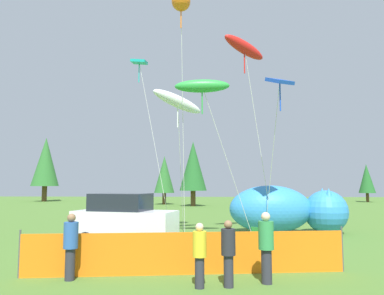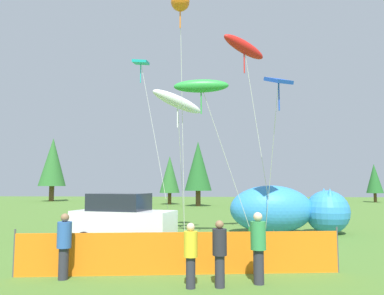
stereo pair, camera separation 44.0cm
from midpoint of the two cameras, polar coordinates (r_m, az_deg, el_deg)
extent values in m
plane|color=#4C752D|center=(14.70, 3.68, -15.48)|extent=(120.00, 120.00, 0.00)
cube|color=white|center=(15.84, -9.59, -11.56)|extent=(4.38, 2.58, 1.17)
cube|color=#1E232D|center=(15.86, -10.21, -8.16)|extent=(2.55, 2.05, 0.70)
cylinder|color=black|center=(16.17, -4.09, -13.41)|extent=(0.68, 0.38, 0.65)
cylinder|color=black|center=(14.61, -6.55, -14.23)|extent=(0.68, 0.38, 0.65)
cylinder|color=black|center=(17.23, -12.22, -12.81)|extent=(0.68, 0.38, 0.65)
cylinder|color=black|center=(15.77, -15.30, -13.43)|extent=(0.68, 0.38, 0.65)
cube|color=#267F33|center=(14.54, 10.95, -13.59)|extent=(0.71, 0.71, 0.03)
cube|color=#267F33|center=(14.34, 10.23, -12.80)|extent=(0.32, 0.40, 0.46)
cylinder|color=#A5A5AD|center=(14.88, 10.98, -14.34)|extent=(0.02, 0.02, 0.48)
cylinder|color=#A5A5AD|center=(14.57, 12.20, -14.50)|extent=(0.02, 0.02, 0.48)
cylinder|color=#A5A5AD|center=(14.58, 9.73, -14.54)|extent=(0.02, 0.02, 0.48)
cylinder|color=#A5A5AD|center=(14.27, 10.96, -14.72)|extent=(0.02, 0.02, 0.48)
ellipsoid|color=#338CD8|center=(20.01, 12.58, -9.18)|extent=(4.22, 2.46, 2.45)
ellipsoid|color=white|center=(20.06, 12.61, -10.75)|extent=(2.70, 1.84, 1.10)
sphere|color=#338CD8|center=(20.62, 20.54, -9.20)|extent=(2.21, 2.21, 2.21)
cone|color=#338CD8|center=(21.11, 20.04, -6.72)|extent=(0.62, 0.62, 0.66)
cone|color=#338CD8|center=(20.05, 20.89, -6.77)|extent=(0.62, 0.62, 0.66)
cube|color=orange|center=(10.93, -0.63, -15.83)|extent=(9.02, 1.29, 1.17)
cylinder|color=#4C4C51|center=(11.62, -24.46, -14.43)|extent=(0.05, 0.05, 1.29)
cylinder|color=#4C4C51|center=(12.04, 22.30, -14.18)|extent=(0.05, 0.05, 1.29)
cylinder|color=#2D2D38|center=(10.91, -17.87, -16.51)|extent=(0.26, 0.26, 0.83)
cylinder|color=#2D59A5|center=(10.79, -17.74, -12.55)|extent=(0.38, 0.38, 0.69)
sphere|color=#8C6647|center=(10.74, -17.67, -10.14)|extent=(0.22, 0.22, 0.22)
cylinder|color=#2D2D38|center=(9.73, 5.62, -18.28)|extent=(0.24, 0.24, 0.77)
cylinder|color=#26262D|center=(9.60, 5.58, -14.15)|extent=(0.35, 0.35, 0.65)
sphere|color=#8C6647|center=(9.54, 5.55, -11.61)|extent=(0.21, 0.21, 0.21)
cylinder|color=#2D2D38|center=(10.16, 11.41, -17.41)|extent=(0.27, 0.27, 0.86)
cylinder|color=#338C4C|center=(10.03, 11.32, -13.01)|extent=(0.39, 0.39, 0.71)
sphere|color=beige|center=(9.98, 11.27, -10.31)|extent=(0.23, 0.23, 0.23)
cylinder|color=#2D2D38|center=(9.62, 1.17, -18.53)|extent=(0.23, 0.23, 0.75)
cylinder|color=yellow|center=(9.49, 1.16, -14.50)|extent=(0.34, 0.34, 0.62)
sphere|color=beige|center=(9.44, 1.16, -12.02)|extent=(0.20, 0.20, 0.20)
cylinder|color=silver|center=(22.40, -5.03, 0.85)|extent=(2.09, 0.69, 10.07)
cube|color=#19B2B2|center=(23.99, -7.28, 12.77)|extent=(0.96, 0.95, 0.34)
cylinder|color=#19B2B2|center=(23.78, -7.30, 11.17)|extent=(0.06, 0.06, 1.20)
cylinder|color=silver|center=(17.59, 12.71, -2.38)|extent=(0.39, 2.96, 6.95)
cube|color=blue|center=(16.74, 13.80, 9.86)|extent=(1.25, 1.24, 0.51)
cylinder|color=blue|center=(16.57, 13.86, 7.52)|extent=(0.06, 0.06, 1.20)
cylinder|color=silver|center=(17.91, -0.77, 4.22)|extent=(0.13, 1.35, 11.16)
sphere|color=orange|center=(19.06, -1.10, 21.33)|extent=(0.89, 0.89, 0.89)
cylinder|color=orange|center=(18.75, -1.11, 19.42)|extent=(0.06, 0.06, 1.20)
cylinder|color=silver|center=(19.63, -1.03, -3.30)|extent=(0.13, 2.56, 6.63)
ellipsoid|color=white|center=(18.81, -1.54, 6.98)|extent=(2.72, 2.18, 1.40)
cylinder|color=white|center=(18.67, -1.55, 4.89)|extent=(0.06, 0.06, 1.20)
cylinder|color=silver|center=(17.60, 6.14, -2.38)|extent=(2.41, 1.63, 7.01)
ellipsoid|color=green|center=(17.37, 2.13, 9.35)|extent=(2.55, 0.78, 0.71)
cylinder|color=green|center=(17.20, 2.14, 7.10)|extent=(0.06, 0.06, 1.20)
cylinder|color=silver|center=(18.71, 10.86, 0.90)|extent=(1.46, 1.14, 9.22)
ellipsoid|color=red|center=(19.18, 8.60, 14.89)|extent=(2.47, 2.02, 1.33)
cylinder|color=red|center=(18.94, 8.63, 12.90)|extent=(0.06, 0.06, 1.20)
cylinder|color=brown|center=(58.19, 26.34, -6.87)|extent=(0.41, 0.41, 1.27)
cone|color=#236028|center=(58.16, 26.23, -4.25)|extent=(2.23, 2.23, 4.06)
cylinder|color=brown|center=(59.06, -20.42, -6.60)|extent=(0.71, 0.71, 2.22)
cone|color=#2D6B2D|center=(59.14, -20.27, -2.08)|extent=(3.92, 3.92, 7.12)
cylinder|color=brown|center=(43.28, 1.23, -7.75)|extent=(0.57, 0.57, 1.77)
cone|color=#236028|center=(43.30, 1.22, -2.82)|extent=(3.12, 3.12, 5.68)
cylinder|color=brown|center=(47.02, -3.17, -7.78)|extent=(0.46, 0.46, 1.43)
cone|color=#2D6B2D|center=(47.00, -3.15, -4.11)|extent=(2.53, 2.53, 4.59)
camera|label=1|loc=(0.22, -89.33, -0.07)|focal=35.00mm
camera|label=2|loc=(0.22, 90.67, 0.07)|focal=35.00mm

